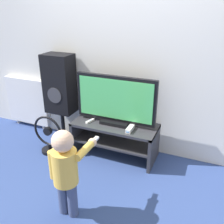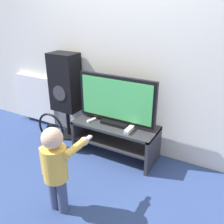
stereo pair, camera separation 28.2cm
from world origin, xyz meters
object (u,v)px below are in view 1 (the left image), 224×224
remote_primary (90,121)px  speaker_tower (60,86)px  child (66,167)px  game_console (130,129)px  television (116,101)px  radiator (28,101)px  floor_fan (48,136)px

remote_primary → speaker_tower: size_ratio=0.11×
child → remote_primary: bearing=106.4°
game_console → child: child is taller
game_console → child: size_ratio=0.20×
television → radiator: bearing=172.1°
speaker_tower → floor_fan: speaker_tower is taller
television → game_console: television is taller
radiator → remote_primary: bearing=-13.8°
child → radiator: bearing=139.6°
television → child: size_ratio=1.15×
speaker_tower → floor_fan: (0.04, -0.39, -0.54)m
game_console → radiator: 1.75m
television → radiator: (-1.50, 0.21, -0.30)m
remote_primary → speaker_tower: (-0.53, 0.18, 0.32)m
floor_fan → speaker_tower: bearing=95.6°
remote_primary → floor_fan: 0.57m
remote_primary → speaker_tower: 0.64m
television → floor_fan: bearing=-159.9°
television → floor_fan: (-0.79, -0.29, -0.49)m
child → speaker_tower: size_ratio=0.71×
floor_fan → television: bearing=20.1°
speaker_tower → remote_primary: bearing=-19.2°
remote_primary → radiator: 1.24m
child → floor_fan: size_ratio=1.69×
game_console → radiator: size_ratio=0.22×
television → remote_primary: television is taller
television → child: television is taller
game_console → child: (-0.24, -0.94, 0.05)m
television → remote_primary: size_ratio=7.19×
child → radiator: (-1.49, 1.26, -0.09)m
game_console → radiator: radiator is taller
television → speaker_tower: (-0.83, 0.10, 0.05)m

